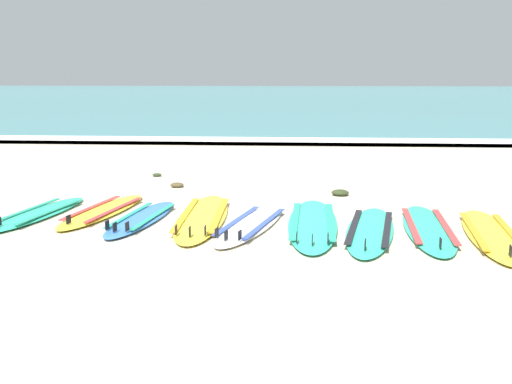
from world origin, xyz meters
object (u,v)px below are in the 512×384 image
Objects in this scene: surfboard_7 at (428,228)px; surfboard_8 at (491,234)px; surfboard_4 at (251,224)px; surfboard_0 at (39,213)px; surfboard_3 at (202,217)px; surfboard_2 at (142,218)px; surfboard_6 at (370,230)px; surfboard_1 at (103,211)px; surfboard_5 at (313,223)px.

surfboard_8 is at bearing -17.16° from surfboard_7.
surfboard_4 is 0.91× the size of surfboard_8.
surfboard_0 is 0.81× the size of surfboard_3.
surfboard_2 and surfboard_6 have the same top height.
surfboard_1 is 5.09m from surfboard_8.
surfboard_6 is 0.97× the size of surfboard_8.
surfboard_4 is (1.47, -0.20, -0.00)m from surfboard_2.
surfboard_0 is 2.27m from surfboard_3.
surfboard_6 and surfboard_7 have the same top height.
surfboard_3 is 1.06× the size of surfboard_8.
surfboard_7 is at bearing -7.80° from surfboard_1.
surfboard_2 and surfboard_5 have the same top height.
surfboard_2 is (1.48, -0.17, 0.00)m from surfboard_0.
surfboard_0 is 0.94× the size of surfboard_4.
surfboard_4 is at bearing -25.62° from surfboard_3.
surfboard_1 is 0.73m from surfboard_2.
surfboard_7 is at bearing -3.74° from surfboard_2.
surfboard_3 is at bearing 154.38° from surfboard_4.
surfboard_1 is 2.94m from surfboard_5.
surfboard_8 is at bearing -3.48° from surfboard_6.
surfboard_3 is at bearing -9.13° from surfboard_1.
surfboard_5 is (0.79, 0.10, -0.00)m from surfboard_4.
surfboard_1 is at bearing 170.87° from surfboard_8.
surfboard_3 is at bearing 8.67° from surfboard_2.
surfboard_5 is 1.43m from surfboard_7.
surfboard_3 is 2.22m from surfboard_6.
surfboard_2 is 0.85× the size of surfboard_7.
surfboard_3 is 2.92m from surfboard_7.
surfboard_2 is at bearing 172.88° from surfboard_6.
surfboard_0 is at bearing 175.47° from surfboard_7.
surfboard_2 is at bearing 176.26° from surfboard_7.
surfboard_5 is (3.74, -0.27, 0.00)m from surfboard_0.
surfboard_1 is 1.45m from surfboard_3.
surfboard_1 and surfboard_3 have the same top height.
surfboard_6 is 1.43m from surfboard_8.
surfboard_6 is (4.43, -0.54, -0.00)m from surfboard_0.
surfboard_2 is at bearing -171.33° from surfboard_3.
surfboard_5 is at bearing 174.42° from surfboard_7.
surfboard_3 is 1.08× the size of surfboard_7.
surfboard_8 is (2.12, -0.35, -0.00)m from surfboard_5.
surfboard_4 and surfboard_7 have the same top height.
surfboard_0 and surfboard_3 have the same top height.
surfboard_7 is (2.89, -0.36, -0.00)m from surfboard_3.
surfboard_0 is 4.47m from surfboard_6.
surfboard_0 and surfboard_6 have the same top height.
surfboard_0 is 1.49m from surfboard_2.
surfboard_2 is 3.70m from surfboard_7.
surfboard_7 is (3.69, -0.24, -0.00)m from surfboard_2.
surfboard_0 is at bearing 173.92° from surfboard_8.
surfboard_1 is 0.89× the size of surfboard_8.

